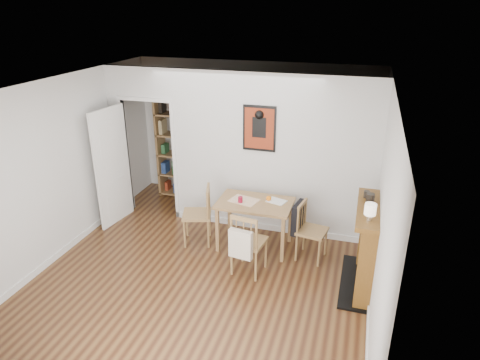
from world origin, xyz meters
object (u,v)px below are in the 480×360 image
(chair_right, at_px, (311,230))
(bookshelf, at_px, (180,145))
(orange_fruit, at_px, (269,198))
(ceramic_jar_a, at_px, (370,198))
(chair_front, at_px, (249,242))
(fireplace, at_px, (368,245))
(dining_table, at_px, (255,208))
(notebook, at_px, (277,201))
(red_glass, at_px, (240,200))
(chair_left, at_px, (197,215))
(mantel_lamp, at_px, (370,210))
(ceramic_jar_b, at_px, (367,194))

(chair_right, xyz_separation_m, bookshelf, (-2.73, 1.55, 0.57))
(orange_fruit, height_order, ceramic_jar_a, ceramic_jar_a)
(ceramic_jar_a, bearing_deg, chair_front, -169.24)
(orange_fruit, bearing_deg, fireplace, -23.00)
(dining_table, xyz_separation_m, chair_front, (0.09, -0.68, -0.20))
(notebook, bearing_deg, chair_right, -18.05)
(chair_right, distance_m, red_glass, 1.13)
(chair_right, relative_size, chair_front, 0.94)
(chair_left, xyz_separation_m, ceramic_jar_a, (2.53, -0.27, 0.75))
(mantel_lamp, distance_m, ceramic_jar_a, 0.51)
(chair_front, height_order, red_glass, chair_front)
(chair_front, distance_m, fireplace, 1.59)
(dining_table, xyz_separation_m, chair_right, (0.87, -0.07, -0.22))
(chair_left, relative_size, ceramic_jar_b, 9.96)
(dining_table, height_order, ceramic_jar_a, ceramic_jar_a)
(chair_left, relative_size, bookshelf, 0.46)
(chair_front, bearing_deg, ceramic_jar_b, 16.68)
(dining_table, xyz_separation_m, orange_fruit, (0.19, 0.10, 0.13))
(chair_front, bearing_deg, chair_right, 38.12)
(notebook, relative_size, ceramic_jar_a, 2.11)
(dining_table, height_order, chair_right, chair_right)
(fireplace, height_order, notebook, fireplace)
(chair_right, bearing_deg, ceramic_jar_a, -22.73)
(dining_table, distance_m, ceramic_jar_b, 1.69)
(ceramic_jar_b, bearing_deg, mantel_lamp, -85.92)
(ceramic_jar_a, distance_m, ceramic_jar_b, 0.16)
(dining_table, bearing_deg, ceramic_jar_a, -13.54)
(chair_right, xyz_separation_m, ceramic_jar_a, (0.76, -0.32, 0.77))
(chair_right, xyz_separation_m, chair_front, (-0.78, -0.61, 0.02))
(bookshelf, xyz_separation_m, red_glass, (1.66, -1.55, -0.22))
(chair_front, bearing_deg, fireplace, 5.80)
(chair_front, xyz_separation_m, fireplace, (1.57, 0.16, 0.14))
(dining_table, xyz_separation_m, mantel_lamp, (1.63, -0.90, 0.62))
(fireplace, height_order, ceramic_jar_a, ceramic_jar_a)
(orange_fruit, distance_m, ceramic_jar_a, 1.58)
(chair_left, bearing_deg, dining_table, 7.89)
(chair_front, relative_size, ceramic_jar_b, 9.89)
(ceramic_jar_a, bearing_deg, dining_table, 166.46)
(chair_left, bearing_deg, fireplace, -8.84)
(chair_right, relative_size, bookshelf, 0.43)
(bookshelf, xyz_separation_m, orange_fruit, (2.05, -1.37, -0.22))
(bookshelf, bearing_deg, fireplace, -29.50)
(chair_front, xyz_separation_m, ceramic_jar_a, (1.53, 0.29, 0.74))
(dining_table, distance_m, red_glass, 0.26)
(ceramic_jar_a, bearing_deg, chair_left, 173.97)
(red_glass, relative_size, mantel_lamp, 0.42)
(fireplace, bearing_deg, chair_left, 171.16)
(chair_right, relative_size, ceramic_jar_b, 9.28)
(chair_front, bearing_deg, notebook, 74.77)
(chair_front, bearing_deg, mantel_lamp, -7.89)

